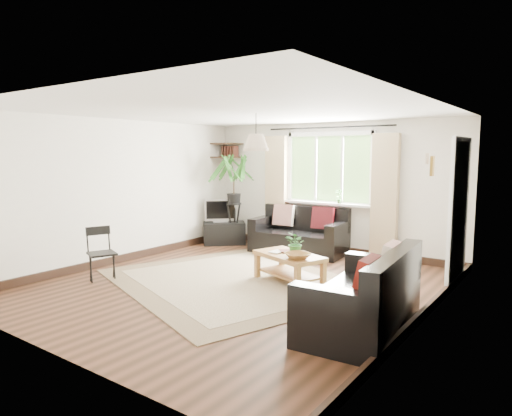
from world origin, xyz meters
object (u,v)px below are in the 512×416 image
Objects in this scene: sofa_back at (299,232)px; folding_chair at (102,254)px; sofa_right at (361,291)px; coffee_table at (289,268)px; tv_stand at (224,233)px; palm_stand at (234,200)px.

folding_chair is (-1.38, -3.24, -0.02)m from sofa_back.
sofa_right reaches higher than folding_chair.
tv_stand is (-2.53, 1.61, 0.01)m from coffee_table.
coffee_table is at bearing -128.63° from sofa_right.
folding_chair is at bearing -87.46° from sofa_right.
sofa_back is 2.21× the size of folding_chair.
palm_stand is (-1.47, -0.06, 0.51)m from sofa_back.
tv_stand is at bearing 27.01° from folding_chair.
sofa_right is 1.83m from coffee_table.
sofa_right is at bearing -61.02° from folding_chair.
folding_chair reaches higher than tv_stand.
sofa_back reaches higher than folding_chair.
sofa_back is 1.97m from coffee_table.
palm_stand is 2.35× the size of folding_chair.
sofa_back is 2.06× the size of tv_stand.
folding_chair is (-2.25, -1.49, 0.18)m from coffee_table.
coffee_table is 1.33× the size of folding_chair.
folding_chair is at bearing -146.55° from coffee_table.
tv_stand is at bearing -127.67° from sofa_right.
coffee_table is at bearing -35.95° from palm_stand.
tv_stand is 0.72m from palm_stand.
palm_stand reaches higher than sofa_right.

